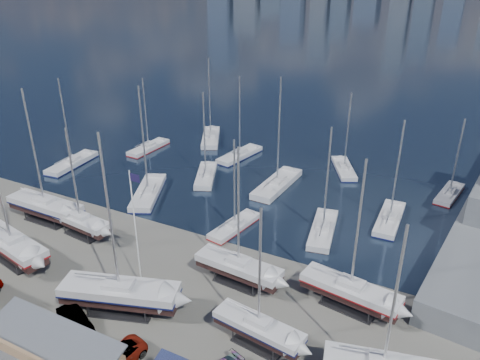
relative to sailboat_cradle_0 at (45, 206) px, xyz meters
The scene contains 24 objects.
ground 21.00m from the sailboat_cradle_0, 10.51° to the right, with size 1400.00×1400.00×0.00m, color #605E59.
water 306.88m from the sailboat_cradle_0, 86.16° to the left, with size 1400.00×600.00×0.40m, color #192339.
sailboat_cradle_0 is the anchor object (origin of this frame).
sailboat_cradle_1 9.15m from the sailboat_cradle_0, 64.39° to the right, with size 11.07×4.97×17.18m.
sailboat_cradle_2 6.78m from the sailboat_cradle_0, ahead, with size 8.68×3.20×14.01m.
sailboat_cradle_3 22.29m from the sailboat_cradle_0, 24.56° to the right, with size 11.91×6.61×18.36m.
sailboat_cradle_4 28.37m from the sailboat_cradle_0, ahead, with size 9.58×3.33×15.40m.
sailboat_cradle_5 34.75m from the sailboat_cradle_0, 12.02° to the right, with size 8.67×3.44×13.82m.
sailboat_cradle_6 39.78m from the sailboat_cradle_0, ahead, with size 10.08×4.13×15.83m.
sailboat_moored_0 18.51m from the sailboat_cradle_0, 125.73° to the left, with size 3.79×10.49×15.36m.
sailboat_moored_1 27.00m from the sailboat_cradle_0, 98.35° to the left, with size 3.00×9.23×13.63m.
sailboat_moored_2 36.33m from the sailboat_cradle_0, 84.42° to the left, with size 7.61×10.92×16.22m.
sailboat_moored_3 14.05m from the sailboat_cradle_0, 58.12° to the left, with size 7.60×11.61×16.92m.
sailboat_moored_4 23.98m from the sailboat_cradle_0, 60.90° to the left, with size 6.38×9.73×14.33m.
sailboat_moored_5 33.42m from the sailboat_cradle_0, 68.20° to the left, with size 4.52×10.24×14.80m.
sailboat_moored_6 24.76m from the sailboat_cradle_0, 22.34° to the left, with size 3.73×8.72×12.63m.
sailboat_moored_7 32.47m from the sailboat_cradle_0, 45.16° to the left, with size 3.71×11.71×17.49m.
sailboat_moored_8 45.10m from the sailboat_cradle_0, 48.06° to the left, with size 6.39×9.25×13.58m.
sailboat_moored_9 35.83m from the sailboat_cradle_0, 22.29° to the left, with size 4.41×10.00×14.60m.
sailboat_moored_10 44.81m from the sailboat_cradle_0, 26.72° to the left, with size 3.00×9.81×14.56m.
sailboat_moored_11 56.08m from the sailboat_cradle_0, 34.47° to the left, with size 3.63×8.45×12.23m.
car_b 22.06m from the sailboat_cradle_0, 35.83° to the right, with size 1.63×4.68×1.54m, color gray.
car_c 28.44m from the sailboat_cradle_0, 31.11° to the right, with size 2.42×5.24×1.46m, color gray.
flagpole 21.24m from the sailboat_cradle_0, 15.33° to the right, with size 1.17×0.12×13.34m.
Camera 1 is at (26.42, -42.08, 30.84)m, focal length 35.00 mm.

